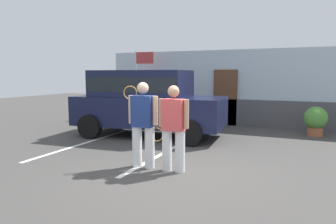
{
  "coord_description": "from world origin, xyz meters",
  "views": [
    {
      "loc": [
        2.48,
        -5.55,
        1.94
      ],
      "look_at": [
        -0.51,
        1.2,
        1.05
      ],
      "focal_mm": 33.84,
      "sensor_mm": 36.0,
      "label": 1
    }
  ],
  "objects_px": {
    "parked_suv": "(146,100)",
    "tennis_player_woman": "(173,128)",
    "tennis_player_man": "(143,123)",
    "potted_plant_by_porch": "(316,120)",
    "flag_pole": "(140,73)"
  },
  "relations": [
    {
      "from": "parked_suv",
      "to": "tennis_player_woman",
      "type": "relative_size",
      "value": 2.76
    },
    {
      "from": "tennis_player_man",
      "to": "potted_plant_by_porch",
      "type": "bearing_deg",
      "value": -124.71
    },
    {
      "from": "parked_suv",
      "to": "potted_plant_by_porch",
      "type": "xyz_separation_m",
      "value": [
        4.88,
        2.08,
        -0.63
      ]
    },
    {
      "from": "parked_suv",
      "to": "tennis_player_woman",
      "type": "bearing_deg",
      "value": -58.75
    },
    {
      "from": "potted_plant_by_porch",
      "to": "tennis_player_man",
      "type": "bearing_deg",
      "value": -123.1
    },
    {
      "from": "tennis_player_man",
      "to": "potted_plant_by_porch",
      "type": "height_order",
      "value": "tennis_player_man"
    },
    {
      "from": "tennis_player_man",
      "to": "tennis_player_woman",
      "type": "distance_m",
      "value": 0.68
    },
    {
      "from": "parked_suv",
      "to": "tennis_player_man",
      "type": "relative_size",
      "value": 2.67
    },
    {
      "from": "potted_plant_by_porch",
      "to": "flag_pole",
      "type": "height_order",
      "value": "flag_pole"
    },
    {
      "from": "tennis_player_man",
      "to": "tennis_player_woman",
      "type": "bearing_deg",
      "value": 178.42
    },
    {
      "from": "tennis_player_man",
      "to": "flag_pole",
      "type": "distance_m",
      "value": 6.28
    },
    {
      "from": "tennis_player_woman",
      "to": "flag_pole",
      "type": "bearing_deg",
      "value": -55.97
    },
    {
      "from": "flag_pole",
      "to": "tennis_player_woman",
      "type": "bearing_deg",
      "value": -55.63
    },
    {
      "from": "parked_suv",
      "to": "tennis_player_woman",
      "type": "height_order",
      "value": "parked_suv"
    },
    {
      "from": "parked_suv",
      "to": "flag_pole",
      "type": "xyz_separation_m",
      "value": [
        -1.49,
        2.36,
        0.83
      ]
    }
  ]
}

